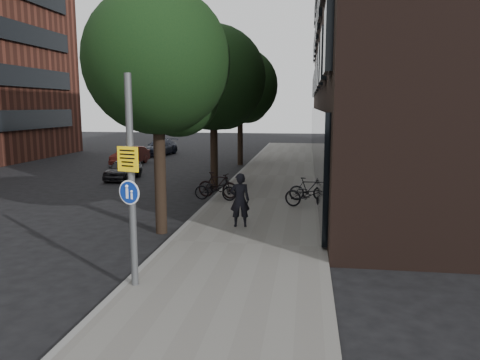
% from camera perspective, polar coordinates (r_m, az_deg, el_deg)
% --- Properties ---
extents(ground, '(120.00, 120.00, 0.00)m').
position_cam_1_polar(ground, '(10.31, -3.13, -13.61)').
color(ground, black).
rests_on(ground, ground).
extents(sidewalk, '(4.50, 60.00, 0.12)m').
position_cam_1_polar(sidewalk, '(19.79, 3.26, -2.39)').
color(sidewalk, '#64625D').
rests_on(sidewalk, ground).
extents(curb_edge, '(0.15, 60.00, 0.13)m').
position_cam_1_polar(curb_edge, '(20.10, -3.15, -2.20)').
color(curb_edge, slate).
rests_on(curb_edge, ground).
extents(building_right_dark_brick, '(12.00, 40.00, 18.00)m').
position_cam_1_polar(building_right_dark_brick, '(32.41, 20.83, 17.37)').
color(building_right_dark_brick, black).
rests_on(building_right_dark_brick, ground).
extents(street_tree_near, '(4.40, 4.40, 7.50)m').
position_cam_1_polar(street_tree_near, '(14.70, -9.62, 13.34)').
color(street_tree_near, black).
rests_on(street_tree_near, ground).
extents(street_tree_mid, '(5.00, 5.00, 7.80)m').
position_cam_1_polar(street_tree_mid, '(22.93, -3.01, 11.86)').
color(street_tree_mid, black).
rests_on(street_tree_mid, ground).
extents(street_tree_far, '(5.00, 5.00, 7.80)m').
position_cam_1_polar(street_tree_far, '(31.80, 0.19, 11.07)').
color(street_tree_far, black).
rests_on(street_tree_far, ground).
extents(signpost, '(0.51, 0.19, 4.51)m').
position_cam_1_polar(signpost, '(10.09, -13.10, -0.16)').
color(signpost, '#595B5E').
rests_on(signpost, sidewalk).
extents(pedestrian, '(0.70, 0.53, 1.74)m').
position_cam_1_polar(pedestrian, '(14.98, -0.02, -2.45)').
color(pedestrian, black).
rests_on(pedestrian, sidewalk).
extents(parked_bike_facade_near, '(2.03, 1.26, 1.01)m').
position_cam_1_polar(parked_bike_facade_near, '(17.96, 8.38, -1.81)').
color(parked_bike_facade_near, black).
rests_on(parked_bike_facade_near, sidewalk).
extents(parked_bike_facade_far, '(1.60, 0.49, 0.96)m').
position_cam_1_polar(parked_bike_facade_far, '(19.38, 8.37, -1.10)').
color(parked_bike_facade_far, black).
rests_on(parked_bike_facade_far, sidewalk).
extents(parked_bike_curb_near, '(1.81, 0.73, 0.93)m').
position_cam_1_polar(parked_bike_curb_near, '(19.26, -3.00, -1.11)').
color(parked_bike_curb_near, black).
rests_on(parked_bike_curb_near, sidewalk).
extents(parked_bike_curb_far, '(1.90, 0.95, 1.10)m').
position_cam_1_polar(parked_bike_curb_far, '(19.73, -2.72, -0.62)').
color(parked_bike_curb_far, black).
rests_on(parked_bike_curb_far, sidewalk).
extents(parked_car_near, '(1.42, 3.31, 1.12)m').
position_cam_1_polar(parked_car_near, '(26.29, -14.06, 1.29)').
color(parked_car_near, black).
rests_on(parked_car_near, ground).
extents(parked_car_mid, '(1.61, 3.82, 1.23)m').
position_cam_1_polar(parked_car_mid, '(32.87, -13.24, 2.91)').
color(parked_car_mid, maroon).
rests_on(parked_car_mid, ground).
extents(parked_car_far, '(2.16, 4.50, 1.26)m').
position_cam_1_polar(parked_car_far, '(38.88, -9.70, 3.96)').
color(parked_car_far, black).
rests_on(parked_car_far, ground).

